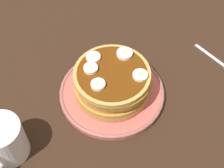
{
  "coord_description": "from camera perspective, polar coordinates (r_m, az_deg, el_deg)",
  "views": [
    {
      "loc": [
        42.21,
        7.31,
        61.11
      ],
      "look_at": [
        0.0,
        0.0,
        3.92
      ],
      "focal_mm": 52.36,
      "sensor_mm": 36.0,
      "label": 1
    }
  ],
  "objects": [
    {
      "name": "plate",
      "position": [
        0.74,
        0.0,
        -1.44
      ],
      "size": [
        23.75,
        23.75,
        1.52
      ],
      "color": "#CC594C",
      "rests_on": "ground_plane"
    },
    {
      "name": "pancake_stack",
      "position": [
        0.71,
        0.22,
        0.26
      ],
      "size": [
        17.22,
        16.85,
        6.73
      ],
      "color": "#B77347",
      "rests_on": "plate"
    },
    {
      "name": "fork",
      "position": [
        0.85,
        18.1,
        3.82
      ],
      "size": [
        9.13,
        10.57,
        0.5
      ],
      "color": "silver",
      "rests_on": "ground_plane"
    },
    {
      "name": "banana_slice_0",
      "position": [
        0.68,
        4.92,
        1.38
      ],
      "size": [
        3.15,
        3.15,
        0.9
      ],
      "color": "#EDEFC1",
      "rests_on": "pancake_stack"
    },
    {
      "name": "coffee_mug",
      "position": [
        0.67,
        -18.46,
        -9.53
      ],
      "size": [
        11.71,
        8.2,
        9.14
      ],
      "color": "white",
      "rests_on": "ground_plane"
    },
    {
      "name": "ground_plane",
      "position": [
        0.76,
        0.0,
        -2.45
      ],
      "size": [
        140.0,
        140.0,
        3.0
      ],
      "primitive_type": "cube",
      "color": "black"
    },
    {
      "name": "banana_slice_3",
      "position": [
        0.71,
        -3.3,
        4.67
      ],
      "size": [
        3.18,
        3.18,
        0.83
      ],
      "color": "#FCE0C6",
      "rests_on": "pancake_stack"
    },
    {
      "name": "banana_slice_1",
      "position": [
        0.66,
        -2.45,
        -0.13
      ],
      "size": [
        2.99,
        2.99,
        1.02
      ],
      "color": "#FDE7BD",
      "rests_on": "pancake_stack"
    },
    {
      "name": "banana_slice_4",
      "position": [
        0.71,
        2.21,
        5.29
      ],
      "size": [
        3.47,
        3.47,
        1.0
      ],
      "color": "#F1E9C3",
      "rests_on": "pancake_stack"
    },
    {
      "name": "banana_slice_2",
      "position": [
        0.69,
        -3.7,
        2.82
      ],
      "size": [
        3.02,
        3.02,
        1.01
      ],
      "color": "#FAE6C5",
      "rests_on": "pancake_stack"
    }
  ]
}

